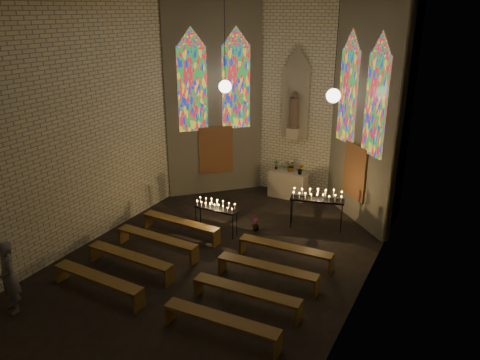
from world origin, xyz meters
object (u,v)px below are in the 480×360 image
object	(u,v)px
aisle_flower_pot	(256,224)
votive_stand_right	(317,197)
votive_stand_left	(216,207)
altar	(288,184)
visitor	(9,278)

from	to	relation	value
aisle_flower_pot	votive_stand_right	world-z (taller)	votive_stand_right
votive_stand_left	votive_stand_right	distance (m)	3.23
altar	votive_stand_right	bearing A→B (deg)	-48.57
votive_stand_right	aisle_flower_pot	bearing A→B (deg)	-161.50
aisle_flower_pot	votive_stand_right	bearing A→B (deg)	32.58
altar	votive_stand_right	size ratio (longest dim) A/B	0.80
votive_stand_left	visitor	distance (m)	6.12
aisle_flower_pot	votive_stand_left	distance (m)	1.45
votive_stand_left	altar	bearing A→B (deg)	77.89
altar	visitor	world-z (taller)	visitor
votive_stand_right	visitor	size ratio (longest dim) A/B	0.98
altar	visitor	bearing A→B (deg)	-107.76
votive_stand_right	visitor	bearing A→B (deg)	-137.04
altar	visitor	xyz separation A→B (m)	(-3.06, -9.56, 0.39)
votive_stand_left	votive_stand_right	bearing A→B (deg)	34.49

